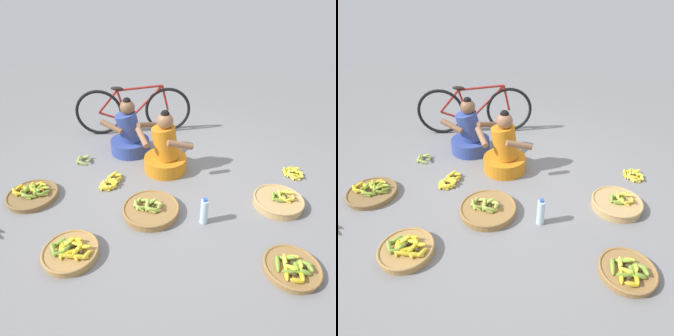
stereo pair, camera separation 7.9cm
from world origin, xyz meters
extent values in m
plane|color=slate|center=(0.00, 0.00, 0.00)|extent=(10.00, 10.00, 0.00)
cylinder|color=orange|center=(-0.10, 0.30, 0.09)|extent=(0.52, 0.52, 0.18)
cylinder|color=orange|center=(-0.10, 0.30, 0.37)|extent=(0.39, 0.35, 0.42)
sphere|color=#8C6042|center=(-0.10, 0.30, 0.65)|extent=(0.19, 0.19, 0.19)
sphere|color=black|center=(-0.10, 0.30, 0.73)|extent=(0.10, 0.10, 0.10)
cylinder|color=#8C6042|center=(-0.36, 0.26, 0.45)|extent=(0.22, 0.30, 0.16)
cylinder|color=#8C6042|center=(0.10, 0.13, 0.45)|extent=(0.31, 0.18, 0.16)
cylinder|color=#334793|center=(-0.63, 0.69, 0.09)|extent=(0.52, 0.52, 0.18)
cylinder|color=#334793|center=(-0.63, 0.69, 0.37)|extent=(0.40, 0.34, 0.42)
sphere|color=brown|center=(-0.63, 0.69, 0.64)|extent=(0.19, 0.19, 0.19)
sphere|color=black|center=(-0.63, 0.69, 0.72)|extent=(0.10, 0.10, 0.10)
cylinder|color=brown|center=(-0.81, 0.52, 0.44)|extent=(0.31, 0.15, 0.16)
cylinder|color=brown|center=(-0.37, 0.63, 0.44)|extent=(0.24, 0.29, 0.16)
torus|color=black|center=(-1.20, 1.17, 0.34)|extent=(0.68, 0.20, 0.68)
torus|color=black|center=(-0.20, 1.40, 0.34)|extent=(0.68, 0.20, 0.68)
cylinder|color=maroon|center=(-0.54, 1.32, 0.45)|extent=(0.55, 0.16, 0.55)
cylinder|color=maroon|center=(-0.86, 1.25, 0.43)|extent=(0.15, 0.07, 0.49)
cylinder|color=maroon|center=(-0.60, 1.31, 0.69)|extent=(0.64, 0.18, 0.08)
cylinder|color=maroon|center=(-1.00, 1.21, 0.27)|extent=(0.42, 0.13, 0.18)
cylinder|color=maroon|center=(-1.06, 1.20, 0.50)|extent=(0.31, 0.10, 0.35)
cylinder|color=maroon|center=(-0.24, 1.39, 0.53)|extent=(0.12, 0.06, 0.38)
ellipsoid|color=black|center=(-0.91, 1.23, 0.70)|extent=(0.18, 0.08, 0.05)
cylinder|color=olive|center=(-0.13, -0.52, 0.04)|extent=(0.56, 0.56, 0.07)
torus|color=olive|center=(-0.13, -0.52, 0.07)|extent=(0.57, 0.57, 0.02)
ellipsoid|color=#9EB747|center=(-0.05, -0.53, 0.11)|extent=(0.04, 0.14, 0.09)
ellipsoid|color=#9EB747|center=(-0.08, -0.47, 0.10)|extent=(0.15, 0.10, 0.07)
ellipsoid|color=#9EB747|center=(-0.14, -0.48, 0.11)|extent=(0.14, 0.10, 0.09)
ellipsoid|color=#9EB747|center=(-0.17, -0.53, 0.11)|extent=(0.04, 0.14, 0.09)
ellipsoid|color=#9EB747|center=(-0.13, -0.59, 0.10)|extent=(0.15, 0.08, 0.08)
ellipsoid|color=#9EB747|center=(-0.09, -0.59, 0.11)|extent=(0.15, 0.08, 0.09)
sphere|color=#382D19|center=(-0.11, -0.53, 0.10)|extent=(0.04, 0.04, 0.04)
ellipsoid|color=#9EB747|center=(-0.16, -0.52, 0.10)|extent=(0.06, 0.14, 0.06)
ellipsoid|color=#9EB747|center=(-0.18, -0.46, 0.10)|extent=(0.12, 0.12, 0.07)
ellipsoid|color=#9EB747|center=(-0.22, -0.45, 0.10)|extent=(0.14, 0.03, 0.06)
ellipsoid|color=#9EB747|center=(-0.28, -0.48, 0.10)|extent=(0.08, 0.14, 0.06)
ellipsoid|color=#9EB747|center=(-0.28, -0.54, 0.10)|extent=(0.09, 0.14, 0.08)
ellipsoid|color=#9EB747|center=(-0.25, -0.57, 0.10)|extent=(0.14, 0.08, 0.07)
ellipsoid|color=#9EB747|center=(-0.19, -0.56, 0.10)|extent=(0.13, 0.10, 0.08)
sphere|color=#382D19|center=(-0.22, -0.51, 0.10)|extent=(0.03, 0.03, 0.03)
cylinder|color=tan|center=(1.17, -0.23, 0.04)|extent=(0.50, 0.50, 0.08)
torus|color=tan|center=(1.17, -0.23, 0.08)|extent=(0.51, 0.51, 0.02)
ellipsoid|color=yellow|center=(1.30, -0.22, 0.12)|extent=(0.06, 0.15, 0.09)
ellipsoid|color=yellow|center=(1.26, -0.15, 0.11)|extent=(0.15, 0.07, 0.07)
ellipsoid|color=yellow|center=(1.21, -0.15, 0.11)|extent=(0.15, 0.09, 0.06)
ellipsoid|color=yellow|center=(1.17, -0.21, 0.11)|extent=(0.03, 0.15, 0.08)
ellipsoid|color=yellow|center=(1.21, -0.27, 0.11)|extent=(0.15, 0.09, 0.08)
ellipsoid|color=yellow|center=(1.28, -0.27, 0.11)|extent=(0.14, 0.11, 0.07)
sphere|color=#382D19|center=(1.24, -0.21, 0.11)|extent=(0.03, 0.03, 0.03)
ellipsoid|color=olive|center=(1.21, -0.23, 0.11)|extent=(0.04, 0.12, 0.07)
ellipsoid|color=olive|center=(1.15, -0.18, 0.11)|extent=(0.13, 0.05, 0.07)
ellipsoid|color=olive|center=(1.11, -0.23, 0.11)|extent=(0.05, 0.12, 0.06)
ellipsoid|color=olive|center=(1.16, -0.29, 0.11)|extent=(0.12, 0.04, 0.06)
sphere|color=#382D19|center=(1.16, -0.23, 0.11)|extent=(0.03, 0.03, 0.03)
cylinder|color=olive|center=(1.12, -1.07, 0.03)|extent=(0.45, 0.45, 0.05)
torus|color=olive|center=(1.12, -1.07, 0.05)|extent=(0.46, 0.46, 0.02)
ellipsoid|color=olive|center=(1.24, -1.09, 0.09)|extent=(0.05, 0.12, 0.07)
ellipsoid|color=olive|center=(1.22, -1.05, 0.08)|extent=(0.12, 0.09, 0.06)
ellipsoid|color=olive|center=(1.16, -1.05, 0.08)|extent=(0.11, 0.11, 0.06)
ellipsoid|color=olive|center=(1.15, -1.11, 0.09)|extent=(0.08, 0.12, 0.08)
ellipsoid|color=olive|center=(1.20, -1.14, 0.09)|extent=(0.12, 0.05, 0.08)
sphere|color=#382D19|center=(1.19, -1.09, 0.08)|extent=(0.04, 0.04, 0.04)
ellipsoid|color=yellow|center=(1.18, -1.06, 0.09)|extent=(0.05, 0.14, 0.09)
ellipsoid|color=yellow|center=(1.12, -1.00, 0.08)|extent=(0.14, 0.05, 0.06)
ellipsoid|color=yellow|center=(1.06, -1.06, 0.09)|extent=(0.04, 0.14, 0.09)
ellipsoid|color=yellow|center=(1.11, -1.11, 0.09)|extent=(0.14, 0.06, 0.07)
sphere|color=#382D19|center=(1.12, -1.05, 0.08)|extent=(0.03, 0.03, 0.03)
ellipsoid|color=olive|center=(1.13, -1.09, 0.09)|extent=(0.04, 0.15, 0.09)
ellipsoid|color=olive|center=(1.08, -1.02, 0.09)|extent=(0.16, 0.07, 0.09)
ellipsoid|color=olive|center=(1.00, -1.08, 0.08)|extent=(0.04, 0.16, 0.07)
ellipsoid|color=olive|center=(1.08, -1.15, 0.08)|extent=(0.16, 0.07, 0.07)
sphere|color=#382D19|center=(1.07, -1.08, 0.08)|extent=(0.03, 0.03, 0.03)
ellipsoid|color=gold|center=(1.16, -1.18, 0.08)|extent=(0.05, 0.13, 0.07)
ellipsoid|color=gold|center=(1.12, -1.11, 0.09)|extent=(0.14, 0.06, 0.08)
ellipsoid|color=gold|center=(1.05, -1.17, 0.08)|extent=(0.04, 0.13, 0.06)
ellipsoid|color=gold|center=(1.12, -1.23, 0.08)|extent=(0.14, 0.06, 0.07)
sphere|color=#382D19|center=(1.11, -1.17, 0.08)|extent=(0.03, 0.03, 0.03)
cylinder|color=brown|center=(-1.45, -0.44, 0.03)|extent=(0.53, 0.53, 0.05)
torus|color=brown|center=(-1.45, -0.44, 0.05)|extent=(0.54, 0.54, 0.02)
ellipsoid|color=#8CAD38|center=(-1.29, -0.42, 0.08)|extent=(0.06, 0.14, 0.08)
ellipsoid|color=#8CAD38|center=(-1.34, -0.35, 0.08)|extent=(0.15, 0.05, 0.06)
ellipsoid|color=#8CAD38|center=(-1.41, -0.38, 0.08)|extent=(0.10, 0.14, 0.08)
ellipsoid|color=#8CAD38|center=(-1.41, -0.44, 0.09)|extent=(0.09, 0.14, 0.09)
ellipsoid|color=#8CAD38|center=(-1.33, -0.47, 0.08)|extent=(0.14, 0.08, 0.07)
sphere|color=#382D19|center=(-1.35, -0.41, 0.08)|extent=(0.03, 0.03, 0.03)
ellipsoid|color=yellow|center=(-1.37, -0.37, 0.08)|extent=(0.06, 0.14, 0.05)
ellipsoid|color=yellow|center=(-1.41, -0.30, 0.08)|extent=(0.14, 0.08, 0.06)
ellipsoid|color=yellow|center=(-1.46, -0.30, 0.08)|extent=(0.14, 0.10, 0.06)
ellipsoid|color=yellow|center=(-1.49, -0.37, 0.09)|extent=(0.06, 0.14, 0.09)
ellipsoid|color=yellow|center=(-1.47, -0.40, 0.09)|extent=(0.13, 0.12, 0.09)
ellipsoid|color=yellow|center=(-1.40, -0.41, 0.08)|extent=(0.14, 0.09, 0.07)
sphere|color=#382D19|center=(-1.43, -0.35, 0.08)|extent=(0.03, 0.03, 0.03)
ellipsoid|color=gold|center=(-1.53, -0.43, 0.09)|extent=(0.05, 0.13, 0.09)
ellipsoid|color=gold|center=(-1.56, -0.38, 0.08)|extent=(0.13, 0.10, 0.06)
ellipsoid|color=gold|center=(-1.63, -0.39, 0.08)|extent=(0.11, 0.12, 0.08)
ellipsoid|color=gold|center=(-1.62, -0.47, 0.08)|extent=(0.12, 0.11, 0.08)
ellipsoid|color=gold|center=(-1.58, -0.48, 0.08)|extent=(0.13, 0.06, 0.06)
sphere|color=#382D19|center=(-1.59, -0.43, 0.08)|extent=(0.03, 0.03, 0.03)
ellipsoid|color=#8CAD38|center=(-1.39, -0.45, 0.09)|extent=(0.05, 0.15, 0.09)
ellipsoid|color=#8CAD38|center=(-1.41, -0.40, 0.08)|extent=(0.15, 0.12, 0.08)
ellipsoid|color=#8CAD38|center=(-1.49, -0.40, 0.09)|extent=(0.14, 0.11, 0.09)
ellipsoid|color=#8CAD38|center=(-1.52, -0.45, 0.09)|extent=(0.05, 0.15, 0.09)
ellipsoid|color=#8CAD38|center=(-1.47, -0.52, 0.08)|extent=(0.16, 0.08, 0.08)
ellipsoid|color=#8CAD38|center=(-1.43, -0.52, 0.08)|extent=(0.16, 0.09, 0.07)
sphere|color=#382D19|center=(-1.45, -0.45, 0.08)|extent=(0.03, 0.03, 0.03)
cylinder|color=#A87F47|center=(-0.72, -1.14, 0.03)|extent=(0.47, 0.47, 0.07)
torus|color=#A87F47|center=(-0.72, -1.14, 0.07)|extent=(0.48, 0.48, 0.02)
ellipsoid|color=yellow|center=(-0.55, -1.18, 0.09)|extent=(0.06, 0.13, 0.06)
ellipsoid|color=yellow|center=(-0.60, -1.12, 0.10)|extent=(0.13, 0.05, 0.08)
ellipsoid|color=yellow|center=(-0.65, -1.14, 0.09)|extent=(0.10, 0.13, 0.06)
ellipsoid|color=yellow|center=(-0.65, -1.20, 0.09)|extent=(0.10, 0.12, 0.06)
ellipsoid|color=yellow|center=(-0.58, -1.22, 0.10)|extent=(0.13, 0.08, 0.08)
sphere|color=#382D19|center=(-0.60, -1.17, 0.09)|extent=(0.03, 0.03, 0.03)
ellipsoid|color=gold|center=(-0.65, -1.10, 0.09)|extent=(0.07, 0.16, 0.07)
ellipsoid|color=gold|center=(-0.66, -1.07, 0.10)|extent=(0.13, 0.14, 0.08)
ellipsoid|color=gold|center=(-0.71, -1.05, 0.10)|extent=(0.15, 0.04, 0.08)
ellipsoid|color=gold|center=(-0.76, -1.08, 0.09)|extent=(0.12, 0.14, 0.06)
ellipsoid|color=gold|center=(-0.77, -1.16, 0.09)|extent=(0.12, 0.15, 0.06)
ellipsoid|color=gold|center=(-0.74, -1.18, 0.09)|extent=(0.16, 0.09, 0.07)
ellipsoid|color=gold|center=(-0.67, -1.17, 0.09)|extent=(0.15, 0.12, 0.07)
sphere|color=#382D19|center=(-0.71, -1.12, 0.09)|extent=(0.03, 0.03, 0.03)
ellipsoid|color=olive|center=(-0.73, -1.15, 0.10)|extent=(0.05, 0.14, 0.09)
ellipsoid|color=olive|center=(-0.79, -1.09, 0.09)|extent=(0.15, 0.06, 0.07)
ellipsoid|color=olive|center=(-0.84, -1.10, 0.10)|extent=(0.13, 0.12, 0.07)
ellipsoid|color=olive|center=(-0.85, -1.18, 0.10)|extent=(0.11, 0.14, 0.09)
ellipsoid|color=olive|center=(-0.77, -1.20, 0.09)|extent=(0.14, 0.10, 0.07)
sphere|color=#382D19|center=(-0.80, -1.15, 0.09)|extent=(0.03, 0.03, 0.03)
ellipsoid|color=yellow|center=(-0.64, -1.17, 0.10)|extent=(0.05, 0.16, 0.09)
ellipsoid|color=yellow|center=(-0.70, -1.09, 0.10)|extent=(0.16, 0.07, 0.08)
ellipsoid|color=yellow|center=(-0.76, -1.11, 0.10)|extent=(0.14, 0.14, 0.08)
ellipsoid|color=yellow|center=(-0.78, -1.19, 0.09)|extent=(0.09, 0.16, 0.06)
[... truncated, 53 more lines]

